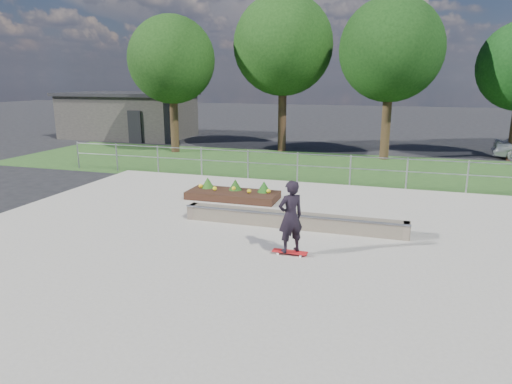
% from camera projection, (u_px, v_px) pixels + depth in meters
% --- Properties ---
extents(ground, '(120.00, 120.00, 0.00)m').
position_uv_depth(ground, '(229.00, 252.00, 10.68)').
color(ground, black).
rests_on(ground, ground).
extents(grass_verge, '(30.00, 8.00, 0.02)m').
position_uv_depth(grass_verge, '(313.00, 167.00, 20.87)').
color(grass_verge, '#26491D').
rests_on(grass_verge, ground).
extents(concrete_slab, '(15.00, 15.00, 0.06)m').
position_uv_depth(concrete_slab, '(229.00, 251.00, 10.68)').
color(concrete_slab, gray).
rests_on(concrete_slab, ground).
extents(fence, '(20.06, 0.06, 1.20)m').
position_uv_depth(fence, '(297.00, 164.00, 17.44)').
color(fence, gray).
rests_on(fence, ground).
extents(building, '(8.40, 5.40, 3.00)m').
position_uv_depth(building, '(129.00, 115.00, 31.01)').
color(building, '#2E2C29').
rests_on(building, ground).
extents(tree_far_left, '(4.55, 4.55, 7.15)m').
position_uv_depth(tree_far_left, '(172.00, 60.00, 23.84)').
color(tree_far_left, '#2F2012').
rests_on(tree_far_left, ground).
extents(tree_mid_left, '(5.25, 5.25, 8.25)m').
position_uv_depth(tree_mid_left, '(283.00, 45.00, 23.93)').
color(tree_mid_left, '#341F15').
rests_on(tree_mid_left, ground).
extents(tree_mid_right, '(4.90, 4.90, 7.70)m').
position_uv_depth(tree_mid_right, '(391.00, 50.00, 21.51)').
color(tree_mid_right, '#312113').
rests_on(tree_mid_right, ground).
extents(grind_ledge, '(6.00, 0.44, 0.43)m').
position_uv_depth(grind_ledge, '(292.00, 220.00, 12.18)').
color(grind_ledge, brown).
rests_on(grind_ledge, concrete_slab).
extents(planter_bed, '(3.00, 1.20, 0.61)m').
position_uv_depth(planter_bed, '(233.00, 193.00, 15.12)').
color(planter_bed, black).
rests_on(planter_bed, concrete_slab).
extents(skateboarder, '(0.80, 0.69, 1.73)m').
position_uv_depth(skateboarder, '(291.00, 217.00, 10.12)').
color(skateboarder, white).
rests_on(skateboarder, concrete_slab).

